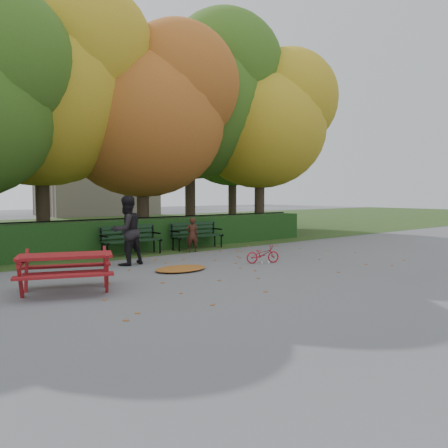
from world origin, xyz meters
TOP-DOWN VIEW (x-y plane):
  - ground at (0.00, 0.00)m, footprint 90.00×90.00m
  - grass_strip at (0.00, 14.00)m, footprint 90.00×90.00m
  - building_right at (8.00, 28.00)m, footprint 9.00×6.00m
  - hedge at (0.00, 4.50)m, footprint 13.00×0.90m
  - iron_fence at (0.00, 5.30)m, footprint 14.00×0.04m
  - tree_b at (-2.44, 6.75)m, footprint 6.72×6.40m
  - tree_c at (0.83, 5.96)m, footprint 6.30×6.00m
  - tree_d at (3.88, 7.23)m, footprint 7.14×6.80m
  - tree_e at (6.52, 5.77)m, footprint 6.09×5.80m
  - tree_g at (8.33, 9.76)m, footprint 6.30×6.00m
  - bench_left at (-1.30, 3.70)m, footprint 1.80×0.57m
  - bench_right at (1.10, 3.70)m, footprint 1.80×0.57m
  - picnic_table at (-4.51, -0.02)m, footprint 2.04×1.86m
  - leaf_pile at (-1.58, 0.57)m, footprint 1.44×1.12m
  - leaf_scatter at (0.00, 0.30)m, footprint 9.00×5.70m
  - child at (0.52, 3.11)m, footprint 0.46×0.39m
  - adult at (-2.21, 2.10)m, footprint 0.98×0.83m
  - bicycle at (0.71, 0.13)m, footprint 0.95×0.64m

SIDE VIEW (x-z plane):
  - ground at x=0.00m, z-range 0.00..0.00m
  - grass_strip at x=0.00m, z-range 0.01..0.01m
  - leaf_scatter at x=0.00m, z-range 0.00..0.01m
  - leaf_pile at x=-1.58m, z-range 0.00..0.09m
  - bicycle at x=0.71m, z-range 0.00..0.47m
  - hedge at x=0.00m, z-range 0.00..1.00m
  - bench_left at x=-1.30m, z-range 0.08..0.96m
  - bench_right at x=1.10m, z-range 0.08..0.96m
  - iron_fence at x=0.00m, z-range 0.03..1.05m
  - child at x=0.52m, z-range 0.00..1.08m
  - picnic_table at x=-4.51m, z-range 0.15..0.96m
  - adult at x=-2.21m, z-range 0.00..1.78m
  - tree_c at x=0.83m, z-range 0.82..8.82m
  - tree_e at x=6.52m, z-range 1.01..9.16m
  - tree_g at x=8.33m, z-range 1.10..9.65m
  - tree_b at x=-2.44m, z-range 1.01..9.80m
  - tree_d at x=3.88m, z-range 1.19..10.77m
  - building_right at x=8.00m, z-range 0.00..12.00m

